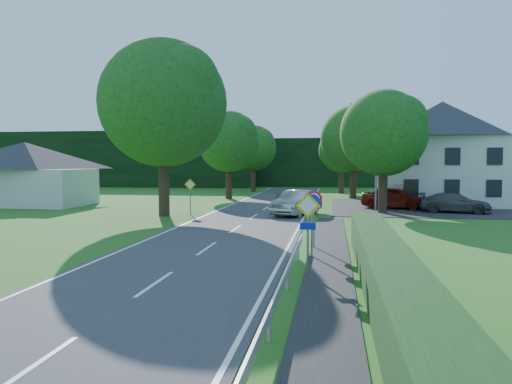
% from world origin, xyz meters
% --- Properties ---
extents(ground, '(160.00, 160.00, 0.00)m').
position_xyz_m(ground, '(0.00, 0.00, 0.00)').
color(ground, '#2A5E1A').
rests_on(ground, ground).
extents(road, '(7.00, 80.00, 0.04)m').
position_xyz_m(road, '(0.00, 20.00, 0.02)').
color(road, '#353638').
rests_on(road, ground).
extents(footpath, '(1.50, 44.00, 0.04)m').
position_xyz_m(footpath, '(4.95, 2.00, 0.02)').
color(footpath, black).
rests_on(footpath, ground).
extents(parking_pad, '(14.00, 16.00, 0.04)m').
position_xyz_m(parking_pad, '(12.00, 33.00, 0.02)').
color(parking_pad, black).
rests_on(parking_pad, ground).
extents(line_edge_left, '(0.12, 80.00, 0.01)m').
position_xyz_m(line_edge_left, '(-3.25, 20.00, 0.04)').
color(line_edge_left, white).
rests_on(line_edge_left, road).
extents(line_edge_right, '(0.12, 80.00, 0.01)m').
position_xyz_m(line_edge_right, '(3.25, 20.00, 0.04)').
color(line_edge_right, white).
rests_on(line_edge_right, road).
extents(line_centre, '(0.12, 80.00, 0.01)m').
position_xyz_m(line_centre, '(0.00, 20.00, 0.04)').
color(line_centre, white).
rests_on(line_centre, road).
extents(hedge_right, '(1.20, 30.00, 1.30)m').
position_xyz_m(hedge_right, '(6.50, 0.00, 0.65)').
color(hedge_right, black).
rests_on(hedge_right, ground).
extents(tree_main, '(9.40, 9.40, 11.64)m').
position_xyz_m(tree_main, '(-6.00, 24.00, 5.82)').
color(tree_main, '#174715').
rests_on(tree_main, ground).
extents(tree_left_far, '(7.00, 7.00, 8.58)m').
position_xyz_m(tree_left_far, '(-5.00, 40.00, 4.29)').
color(tree_left_far, '#174715').
rests_on(tree_left_far, ground).
extents(tree_right_far, '(7.40, 7.40, 9.09)m').
position_xyz_m(tree_right_far, '(7.00, 42.00, 4.54)').
color(tree_right_far, '#174715').
rests_on(tree_right_far, ground).
extents(tree_left_back, '(6.60, 6.60, 8.07)m').
position_xyz_m(tree_left_back, '(-4.50, 52.00, 4.04)').
color(tree_left_back, '#174715').
rests_on(tree_left_back, ground).
extents(tree_right_back, '(6.20, 6.20, 7.56)m').
position_xyz_m(tree_right_back, '(6.00, 50.00, 3.78)').
color(tree_right_back, '#174715').
rests_on(tree_right_back, ground).
extents(tree_right_mid, '(7.00, 7.00, 8.58)m').
position_xyz_m(tree_right_mid, '(8.50, 28.00, 4.29)').
color(tree_right_mid, '#174715').
rests_on(tree_right_mid, ground).
extents(treeline_left, '(44.00, 6.00, 8.00)m').
position_xyz_m(treeline_left, '(-28.00, 62.00, 4.00)').
color(treeline_left, black).
rests_on(treeline_left, ground).
extents(treeline_right, '(30.00, 5.00, 7.00)m').
position_xyz_m(treeline_right, '(8.00, 66.00, 3.50)').
color(treeline_right, black).
rests_on(treeline_right, ground).
extents(bungalow_left, '(11.00, 6.50, 5.20)m').
position_xyz_m(bungalow_left, '(-20.00, 30.00, 2.71)').
color(bungalow_left, silver).
rests_on(bungalow_left, ground).
extents(house_white, '(10.60, 8.40, 8.60)m').
position_xyz_m(house_white, '(14.00, 36.00, 4.41)').
color(house_white, silver).
rests_on(house_white, ground).
extents(streetlight, '(2.03, 0.18, 8.00)m').
position_xyz_m(streetlight, '(8.06, 30.00, 4.46)').
color(streetlight, gray).
rests_on(streetlight, ground).
extents(sign_priority_right, '(0.78, 0.09, 2.59)m').
position_xyz_m(sign_priority_right, '(4.30, 7.98, 1.80)').
color(sign_priority_right, gray).
rests_on(sign_priority_right, ground).
extents(sign_roundabout, '(0.64, 0.08, 2.37)m').
position_xyz_m(sign_roundabout, '(4.30, 10.98, 1.67)').
color(sign_roundabout, gray).
rests_on(sign_roundabout, ground).
extents(sign_speed_limit, '(0.64, 0.11, 2.37)m').
position_xyz_m(sign_speed_limit, '(4.30, 12.97, 1.77)').
color(sign_speed_limit, gray).
rests_on(sign_speed_limit, ground).
extents(sign_priority_left, '(0.78, 0.09, 2.44)m').
position_xyz_m(sign_priority_left, '(-4.50, 24.98, 1.72)').
color(sign_priority_left, gray).
rests_on(sign_priority_left, ground).
extents(moving_car, '(3.30, 5.30, 1.65)m').
position_xyz_m(moving_car, '(2.70, 25.44, 0.86)').
color(moving_car, '#B2B3B7').
rests_on(moving_car, road).
extents(motorcycle, '(1.42, 2.17, 1.08)m').
position_xyz_m(motorcycle, '(0.87, 32.65, 0.58)').
color(motorcycle, black).
rests_on(motorcycle, road).
extents(parked_car_red, '(5.24, 3.62, 1.65)m').
position_xyz_m(parked_car_red, '(9.70, 31.28, 0.87)').
color(parked_car_red, maroon).
rests_on(parked_car_red, parking_pad).
extents(parked_car_silver_a, '(5.24, 1.96, 1.71)m').
position_xyz_m(parked_car_silver_a, '(11.44, 37.00, 0.90)').
color(parked_car_silver_a, '#B1B2B6').
rests_on(parked_car_silver_a, parking_pad).
extents(parked_car_grey, '(5.06, 3.09, 1.37)m').
position_xyz_m(parked_car_grey, '(13.54, 28.87, 0.73)').
color(parked_car_grey, '#48484D').
rests_on(parked_car_grey, parking_pad).
extents(parked_car_silver_b, '(5.63, 3.19, 1.48)m').
position_xyz_m(parked_car_silver_b, '(16.10, 33.75, 0.78)').
color(parked_car_silver_b, silver).
rests_on(parked_car_silver_b, parking_pad).
extents(parasol, '(2.70, 2.73, 2.00)m').
position_xyz_m(parasol, '(10.28, 30.57, 1.04)').
color(parasol, red).
rests_on(parasol, parking_pad).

